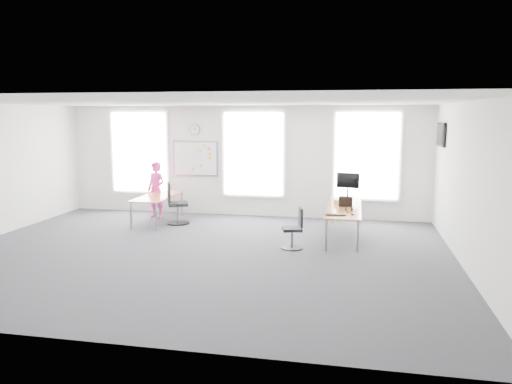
% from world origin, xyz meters
% --- Properties ---
extents(floor, '(10.00, 10.00, 0.00)m').
position_xyz_m(floor, '(0.00, 0.00, 0.00)').
color(floor, '#2A2A2F').
rests_on(floor, ground).
extents(ceiling, '(10.00, 10.00, 0.00)m').
position_xyz_m(ceiling, '(0.00, 0.00, 3.00)').
color(ceiling, white).
rests_on(ceiling, ground).
extents(wall_back, '(10.00, 0.00, 10.00)m').
position_xyz_m(wall_back, '(0.00, 4.00, 1.50)').
color(wall_back, white).
rests_on(wall_back, ground).
extents(wall_front, '(10.00, 0.00, 10.00)m').
position_xyz_m(wall_front, '(0.00, -4.00, 1.50)').
color(wall_front, white).
rests_on(wall_front, ground).
extents(wall_right, '(0.00, 10.00, 10.00)m').
position_xyz_m(wall_right, '(5.00, 0.00, 1.50)').
color(wall_right, white).
rests_on(wall_right, ground).
extents(window_left, '(1.60, 0.06, 2.20)m').
position_xyz_m(window_left, '(-3.00, 3.97, 1.70)').
color(window_left, white).
rests_on(window_left, wall_back).
extents(window_mid, '(1.60, 0.06, 2.20)m').
position_xyz_m(window_mid, '(0.30, 3.97, 1.70)').
color(window_mid, white).
rests_on(window_mid, wall_back).
extents(window_right, '(1.60, 0.06, 2.20)m').
position_xyz_m(window_right, '(3.30, 3.97, 1.70)').
color(window_right, white).
rests_on(window_right, wall_back).
extents(desk_right, '(0.75, 2.82, 0.69)m').
position_xyz_m(desk_right, '(2.80, 2.09, 0.64)').
color(desk_right, '#C1753A').
rests_on(desk_right, ground).
extents(desk_left, '(0.77, 1.92, 0.70)m').
position_xyz_m(desk_left, '(-1.94, 2.64, 0.64)').
color(desk_left, '#C1753A').
rests_on(desk_left, ground).
extents(chair_right, '(0.48, 0.47, 0.86)m').
position_xyz_m(chair_right, '(1.83, 0.79, 0.38)').
color(chair_right, black).
rests_on(chair_right, ground).
extents(chair_left, '(0.64, 0.64, 1.06)m').
position_xyz_m(chair_left, '(-1.43, 2.55, 0.47)').
color(chair_left, black).
rests_on(chair_left, ground).
extents(person, '(0.64, 0.52, 1.51)m').
position_xyz_m(person, '(-2.21, 3.20, 0.76)').
color(person, '#E03190').
rests_on(person, ground).
extents(whiteboard, '(1.20, 0.03, 0.90)m').
position_xyz_m(whiteboard, '(-1.35, 3.97, 1.55)').
color(whiteboard, white).
rests_on(whiteboard, wall_back).
extents(wall_clock, '(0.30, 0.04, 0.30)m').
position_xyz_m(wall_clock, '(-1.35, 3.97, 2.35)').
color(wall_clock, gray).
rests_on(wall_clock, wall_back).
extents(tv, '(0.06, 0.90, 0.55)m').
position_xyz_m(tv, '(4.95, 3.00, 2.30)').
color(tv, black).
rests_on(tv, wall_right).
extents(keyboard, '(0.44, 0.24, 0.02)m').
position_xyz_m(keyboard, '(2.65, 1.04, 0.70)').
color(keyboard, black).
rests_on(keyboard, desk_right).
extents(mouse, '(0.07, 0.11, 0.04)m').
position_xyz_m(mouse, '(2.99, 1.14, 0.71)').
color(mouse, black).
rests_on(mouse, desk_right).
extents(lens_cap, '(0.07, 0.07, 0.01)m').
position_xyz_m(lens_cap, '(2.90, 1.40, 0.69)').
color(lens_cap, black).
rests_on(lens_cap, desk_right).
extents(headphones, '(0.17, 0.09, 0.10)m').
position_xyz_m(headphones, '(2.91, 1.58, 0.73)').
color(headphones, black).
rests_on(headphones, desk_right).
extents(laptop_sleeve, '(0.31, 0.19, 0.25)m').
position_xyz_m(laptop_sleeve, '(2.83, 2.02, 0.81)').
color(laptop_sleeve, black).
rests_on(laptop_sleeve, desk_right).
extents(paper_stack, '(0.30, 0.23, 0.10)m').
position_xyz_m(paper_stack, '(2.69, 2.42, 0.74)').
color(paper_stack, beige).
rests_on(paper_stack, desk_right).
extents(monitor, '(0.57, 0.23, 0.64)m').
position_xyz_m(monitor, '(2.85, 3.29, 1.07)').
color(monitor, black).
rests_on(monitor, desk_right).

